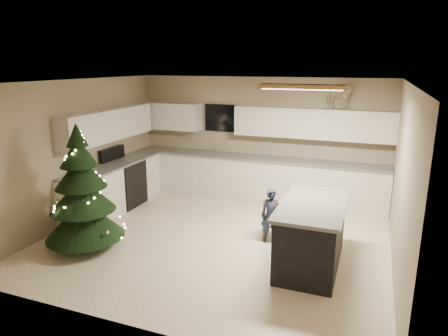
% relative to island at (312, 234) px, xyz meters
% --- Properties ---
extents(ground_plane, '(5.50, 5.50, 0.00)m').
position_rel_island_xyz_m(ground_plane, '(-1.62, 0.33, -0.48)').
color(ground_plane, '#C1B4A3').
extents(room_shell, '(5.52, 5.02, 2.61)m').
position_rel_island_xyz_m(room_shell, '(-1.59, 0.34, 1.27)').
color(room_shell, tan).
rests_on(room_shell, ground_plane).
extents(cabinetry, '(5.50, 3.20, 2.00)m').
position_rel_island_xyz_m(cabinetry, '(-2.53, 1.98, 0.28)').
color(cabinetry, silver).
rests_on(cabinetry, ground_plane).
extents(island, '(0.90, 1.70, 0.95)m').
position_rel_island_xyz_m(island, '(0.00, 0.00, 0.00)').
color(island, black).
rests_on(island, ground_plane).
extents(bar_stool, '(0.35, 0.35, 0.66)m').
position_rel_island_xyz_m(bar_stool, '(-0.74, 0.68, 0.02)').
color(bar_stool, brown).
rests_on(bar_stool, ground_plane).
extents(christmas_tree, '(1.26, 1.22, 2.02)m').
position_rel_island_xyz_m(christmas_tree, '(-3.47, -0.69, 0.35)').
color(christmas_tree, '#3F2816').
rests_on(christmas_tree, ground_plane).
extents(toddler, '(0.36, 0.27, 0.91)m').
position_rel_island_xyz_m(toddler, '(-0.74, 0.54, -0.02)').
color(toddler, '#1D2C40').
rests_on(toddler, ground_plane).
extents(rocking_horse, '(0.63, 0.46, 0.50)m').
position_rel_island_xyz_m(rocking_horse, '(0.01, 2.66, 1.78)').
color(rocking_horse, brown).
rests_on(rocking_horse, cabinetry).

